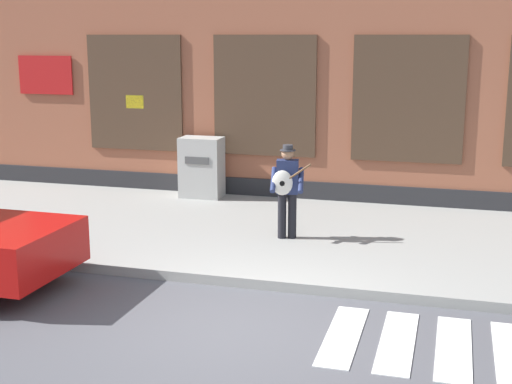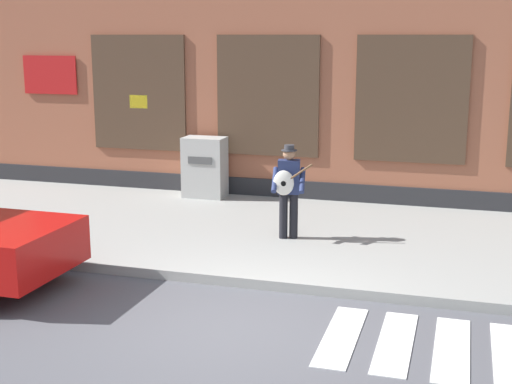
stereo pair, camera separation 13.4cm
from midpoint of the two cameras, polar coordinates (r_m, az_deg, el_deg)
The scene contains 5 objects.
ground_plane at distance 9.37m, azimuth -1.56°, elevation -10.77°, with size 160.00×160.00×0.00m, color #4C4C51.
sidewalk at distance 13.11m, azimuth 3.78°, elevation -3.59°, with size 28.00×5.44×0.16m.
building_backdrop at distance 17.24m, azimuth 7.29°, elevation 11.97°, with size 28.00×4.06×7.17m.
busker at distance 12.48m, azimuth 2.17°, elevation 0.47°, with size 0.76×0.60×1.67m.
utility_box at distance 15.84m, azimuth -4.61°, elevation 1.98°, with size 0.92×0.59×1.34m.
Camera 1 is at (2.51, -8.24, 3.70)m, focal length 50.00 mm.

